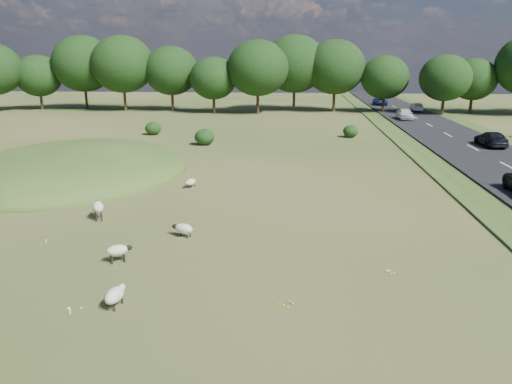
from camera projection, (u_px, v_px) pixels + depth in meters
ground at (249, 155)px, 43.15m from camera, size 160.00×160.00×0.00m
mound at (75, 173)px, 36.48m from camera, size 16.00×20.00×4.00m
road at (453, 139)px, 51.03m from camera, size 8.00×150.00×0.25m
treeline at (266, 69)px, 75.62m from camera, size 96.28×14.66×11.70m
shrubs at (224, 133)px, 51.06m from camera, size 22.94×7.86×1.56m
sheep_0 at (98, 207)px, 25.74m from camera, size 0.98×1.36×0.95m
sheep_1 at (115, 295)px, 16.71m from camera, size 0.64×1.20×0.67m
sheep_2 at (183, 229)px, 23.26m from camera, size 1.16×0.79×0.64m
sheep_3 at (191, 182)px, 32.17m from camera, size 0.71×1.06×0.58m
sheep_4 at (118, 250)px, 20.31m from camera, size 1.07×0.82×0.75m
car_1 at (380, 101)px, 86.49m from camera, size 2.09×4.54×1.26m
car_2 at (405, 114)px, 65.89m from camera, size 1.74×4.33×1.48m
car_3 at (416, 107)px, 75.95m from camera, size 1.32×3.78×1.25m
car_5 at (382, 92)px, 107.64m from camera, size 1.90×4.67×1.36m
car_7 at (491, 139)px, 45.85m from camera, size 1.88×4.63×1.34m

